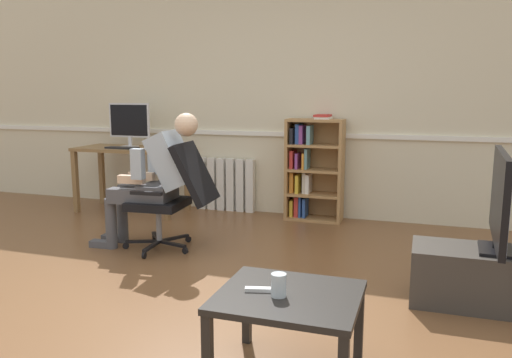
% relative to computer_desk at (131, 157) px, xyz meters
% --- Properties ---
extents(ground_plane, '(18.00, 18.00, 0.00)m').
position_rel_computer_desk_xyz_m(ground_plane, '(1.82, -2.15, -0.64)').
color(ground_plane, brown).
extents(back_wall, '(12.00, 0.13, 2.70)m').
position_rel_computer_desk_xyz_m(back_wall, '(1.82, 0.50, 0.70)').
color(back_wall, beige).
rests_on(back_wall, ground_plane).
extents(computer_desk, '(1.26, 0.59, 0.76)m').
position_rel_computer_desk_xyz_m(computer_desk, '(0.00, 0.00, 0.00)').
color(computer_desk, olive).
rests_on(computer_desk, ground_plane).
extents(imac_monitor, '(0.53, 0.14, 0.51)m').
position_rel_computer_desk_xyz_m(imac_monitor, '(-0.05, 0.08, 0.40)').
color(imac_monitor, silver).
rests_on(imac_monitor, computer_desk).
extents(keyboard, '(0.39, 0.12, 0.02)m').
position_rel_computer_desk_xyz_m(keyboard, '(-0.02, -0.14, 0.12)').
color(keyboard, black).
rests_on(keyboard, computer_desk).
extents(computer_mouse, '(0.06, 0.10, 0.03)m').
position_rel_computer_desk_xyz_m(computer_mouse, '(0.31, -0.12, 0.13)').
color(computer_mouse, white).
rests_on(computer_mouse, computer_desk).
extents(bookshelf, '(0.61, 0.29, 1.15)m').
position_rel_computer_desk_xyz_m(bookshelf, '(2.07, 0.29, -0.08)').
color(bookshelf, '#AD7F4C').
rests_on(bookshelf, ground_plane).
extents(radiator, '(0.70, 0.08, 0.62)m').
position_rel_computer_desk_xyz_m(radiator, '(1.03, 0.39, -0.33)').
color(radiator, white).
rests_on(radiator, ground_plane).
extents(office_chair, '(0.83, 0.62, 0.96)m').
position_rel_computer_desk_xyz_m(office_chair, '(1.18, -1.18, -0.12)').
color(office_chair, black).
rests_on(office_chair, ground_plane).
extents(person_seated, '(1.02, 0.41, 1.21)m').
position_rel_computer_desk_xyz_m(person_seated, '(1.00, -1.20, 0.01)').
color(person_seated, '#4C4C51').
rests_on(person_seated, ground_plane).
extents(tv_stand, '(1.02, 0.44, 0.38)m').
position_rel_computer_desk_xyz_m(tv_stand, '(3.70, -1.63, -0.45)').
color(tv_stand, '#3D3833').
rests_on(tv_stand, ground_plane).
extents(tv_screen, '(0.22, 0.96, 0.64)m').
position_rel_computer_desk_xyz_m(tv_screen, '(3.70, -1.63, 0.07)').
color(tv_screen, black).
rests_on(tv_screen, tv_stand).
extents(coffee_table, '(0.67, 0.60, 0.43)m').
position_rel_computer_desk_xyz_m(coffee_table, '(2.65, -2.85, -0.27)').
color(coffee_table, black).
rests_on(coffee_table, ground_plane).
extents(drinking_glass, '(0.07, 0.07, 0.11)m').
position_rel_computer_desk_xyz_m(drinking_glass, '(2.61, -2.89, -0.16)').
color(drinking_glass, silver).
rests_on(drinking_glass, coffee_table).
extents(spare_remote, '(0.15, 0.07, 0.02)m').
position_rel_computer_desk_xyz_m(spare_remote, '(2.51, -2.86, -0.20)').
color(spare_remote, white).
rests_on(spare_remote, coffee_table).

